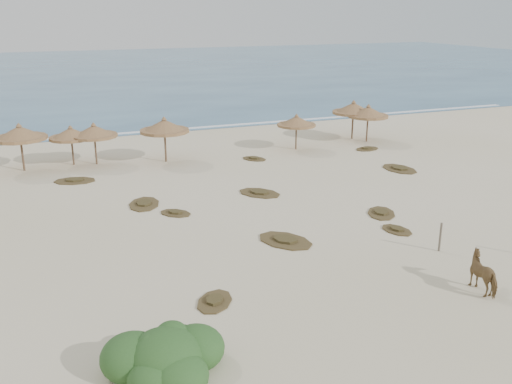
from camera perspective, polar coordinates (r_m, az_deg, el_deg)
ground at (r=24.85m, az=5.37°, el=-5.22°), size 160.00×160.00×0.00m
ocean at (r=96.39m, az=-15.41°, el=11.53°), size 200.00×100.00×0.01m
foam_line at (r=48.48m, az=-8.58°, el=6.16°), size 70.00×0.60×0.01m
palapa_0 at (r=38.14m, az=-22.56°, el=5.41°), size 3.84×3.84×3.04m
palapa_1 at (r=38.26m, az=-15.89°, el=5.82°), size 3.88×3.88×2.77m
palapa_2 at (r=38.54m, az=-18.03°, el=5.54°), size 2.99×2.99×2.63m
palapa_3 at (r=37.87m, az=-9.15°, el=6.47°), size 3.95×3.95×3.03m
palapa_4 at (r=40.96m, az=4.07°, el=7.03°), size 3.43×3.43×2.60m
palapa_5 at (r=44.08m, az=11.15°, el=7.81°), size 3.56×3.56×2.89m
palapa_6 at (r=44.81m, az=9.71°, el=8.21°), size 3.29×3.29×3.04m
horse at (r=22.17m, az=21.94°, el=-7.55°), size 0.80×1.66×1.38m
fence_post_near at (r=25.05m, az=17.94°, el=-4.31°), size 0.13×0.13×1.26m
bush at (r=16.58m, az=-9.02°, el=-16.11°), size 3.52×3.10×1.57m
scrub_1 at (r=30.13m, az=-11.12°, el=-1.17°), size 2.16×2.73×0.16m
scrub_2 at (r=28.55m, az=-8.05°, el=-2.08°), size 1.91×1.94×0.16m
scrub_3 at (r=31.31m, az=0.35°, el=-0.08°), size 2.76×2.93×0.16m
scrub_4 at (r=28.93m, az=12.42°, el=-2.06°), size 2.16×2.45×0.16m
scrub_5 at (r=37.17m, az=14.15°, el=2.28°), size 1.97×2.78×0.16m
scrub_6 at (r=35.21m, az=-17.67°, el=1.10°), size 2.74×2.13×0.16m
scrub_7 at (r=38.49m, az=-0.18°, el=3.36°), size 1.93×2.07×0.16m
scrub_9 at (r=25.04m, az=2.94°, el=-4.85°), size 2.80×3.16×0.16m
scrub_10 at (r=42.02m, az=11.05°, el=4.28°), size 2.10×1.61×0.16m
scrub_11 at (r=20.17m, az=-4.17°, el=-10.83°), size 1.97×2.13×0.16m
scrub_12 at (r=26.95m, az=13.90°, el=-3.68°), size 1.33×1.78×0.16m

